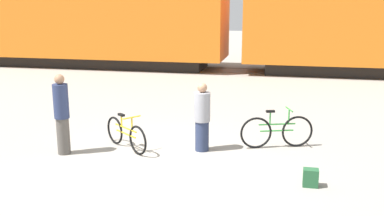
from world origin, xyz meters
name	(u,v)px	position (x,y,z in m)	size (l,w,h in m)	color
ground_plane	(165,162)	(0.00, 0.00, 0.00)	(80.00, 80.00, 0.00)	gray
freight_train	(236,12)	(0.00, 12.76, 2.78)	(26.77, 3.19, 5.34)	black
rail_near	(233,73)	(0.00, 12.04, 0.01)	(38.77, 0.07, 0.01)	#4C4238
rail_far	(236,68)	(0.00, 13.47, 0.01)	(38.77, 0.07, 0.01)	#4C4238
bicycle_green	(277,131)	(2.31, 1.46, 0.39)	(1.66, 0.61, 0.93)	black
bicycle_yellow	(126,134)	(-1.10, 0.63, 0.36)	(1.34, 1.08, 0.83)	black
person_in_grey	(202,118)	(0.64, 0.90, 0.78)	(0.37, 0.37, 1.58)	#283351
person_in_navy	(62,114)	(-2.36, 0.04, 0.92)	(0.33, 0.33, 1.81)	#514C47
backpack	(311,178)	(2.99, -0.69, 0.17)	(0.28, 0.20, 0.34)	#235633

